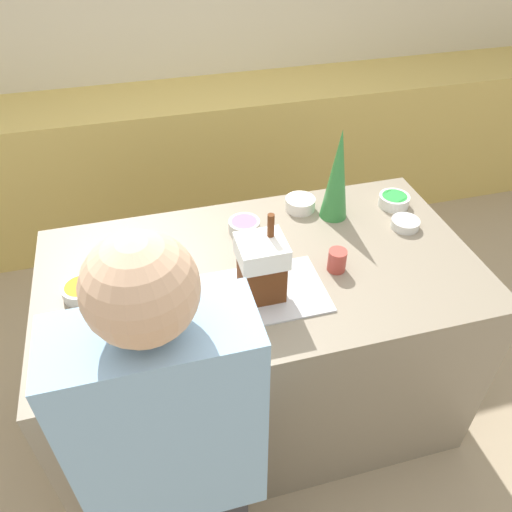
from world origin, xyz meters
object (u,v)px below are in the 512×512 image
Objects in this scene: baking_tray at (261,293)px; candy_bowl_beside_tree at (82,290)px; decorative_tree at (338,175)px; candy_bowl_near_tray_left at (244,226)px; person at (179,475)px; gingerbread_house at (262,267)px; mug at (337,260)px; candy_bowl_far_left at (405,223)px; candy_bowl_far_right at (300,203)px; candy_bowl_front_corner at (394,200)px.

baking_tray is 3.35× the size of candy_bowl_beside_tree.
decorative_tree is 0.44m from candy_bowl_near_tray_left.
candy_bowl_near_tray_left is 1.04m from person.
gingerbread_house reaches higher than mug.
gingerbread_house is at bearing -169.54° from mug.
mug reaches higher than candy_bowl_near_tray_left.
candy_bowl_far_left is at bearing 18.71° from gingerbread_house.
candy_bowl_far_left is (0.26, -0.16, -0.18)m from decorative_tree.
candy_bowl_near_tray_left reaches higher than candy_bowl_beside_tree.
gingerbread_house is 0.60m from decorative_tree.
candy_bowl_far_right is at bearing 57.08° from baking_tray.
candy_bowl_far_right reaches higher than baking_tray.
candy_bowl_front_corner reaches higher than baking_tray.
candy_bowl_near_tray_left reaches higher than candy_bowl_far_left.
baking_tray is 0.84m from candy_bowl_front_corner.
candy_bowl_beside_tree is at bearing -176.77° from candy_bowl_far_left.
mug is at bearing -49.23° from candy_bowl_near_tray_left.
candy_bowl_far_right is at bearing 18.82° from candy_bowl_beside_tree.
candy_bowl_beside_tree is 0.95m from mug.
mug is at bearing -6.32° from candy_bowl_beside_tree.
candy_bowl_near_tray_left is 0.70m from candy_bowl_beside_tree.
baking_tray is 3.43× the size of candy_bowl_front_corner.
candy_bowl_far_left is 0.90× the size of candy_bowl_far_right.
person is at bearing -139.18° from candy_bowl_front_corner.
candy_bowl_far_right is (0.31, 0.48, 0.03)m from baking_tray.
decorative_tree is (0.44, 0.40, 0.20)m from baking_tray.
person reaches higher than candy_bowl_front_corner.
candy_bowl_far_right is 0.99m from candy_bowl_beside_tree.
person is (-0.39, -0.57, -0.19)m from gingerbread_house.
candy_bowl_beside_tree is at bearing 165.50° from gingerbread_house.
candy_bowl_front_corner is at bearing -10.91° from candy_bowl_far_right.
baking_tray is 0.62m from decorative_tree.
candy_bowl_beside_tree is (-0.63, 0.16, 0.02)m from baking_tray.
candy_bowl_beside_tree is (-0.63, 0.16, -0.11)m from gingerbread_house.
gingerbread_house is 0.66m from candy_bowl_beside_tree.
gingerbread_house is 2.43× the size of candy_bowl_near_tray_left.
baking_tray is 0.32m from mug.
baking_tray is 0.74m from candy_bowl_far_left.
baking_tray is at bearing -137.65° from decorative_tree.
mug is at bearing -155.10° from candy_bowl_far_left.
candy_bowl_far_left is (0.70, 0.24, 0.02)m from baking_tray.
baking_tray is 1.14× the size of decorative_tree.
candy_bowl_near_tray_left is (-0.70, -0.02, 0.00)m from candy_bowl_front_corner.
candy_bowl_near_tray_left is at bearing -160.87° from candy_bowl_far_right.
gingerbread_house is 0.84m from candy_bowl_front_corner.
candy_bowl_far_right is at bearing 145.66° from decorative_tree.
candy_bowl_far_right reaches higher than candy_bowl_near_tray_left.
gingerbread_house is 0.40m from candy_bowl_near_tray_left.
candy_bowl_near_tray_left is 0.08× the size of person.
decorative_tree is 1.30m from person.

